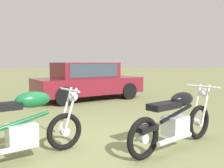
{
  "coord_description": "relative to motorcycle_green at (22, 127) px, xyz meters",
  "views": [
    {
      "loc": [
        -0.42,
        -3.86,
        1.42
      ],
      "look_at": [
        0.37,
        2.18,
        0.87
      ],
      "focal_mm": 37.9,
      "sensor_mm": 36.0,
      "label": 1
    }
  ],
  "objects": [
    {
      "name": "ground_plane",
      "position": [
        1.28,
        0.36,
        -0.49
      ],
      "size": [
        120.0,
        120.0,
        0.0
      ],
      "primitive_type": "plane",
      "color": "olive"
    },
    {
      "name": "motorcycle_black",
      "position": [
        2.41,
        0.19,
        -0.02
      ],
      "size": [
        1.86,
        1.33,
        1.02
      ],
      "rotation": [
        0.0,
        0.0,
        0.56
      ],
      "color": "black",
      "rests_on": "ground"
    },
    {
      "name": "car_burgundy",
      "position": [
        1.09,
        5.65,
        0.3
      ],
      "size": [
        4.43,
        3.34,
        1.43
      ],
      "rotation": [
        0.0,
        0.0,
        0.45
      ],
      "color": "maroon",
      "rests_on": "ground"
    },
    {
      "name": "motorcycle_green",
      "position": [
        0.0,
        0.0,
        0.0
      ],
      "size": [
        1.79,
        1.22,
        1.02
      ],
      "rotation": [
        0.0,
        0.0,
        0.52
      ],
      "color": "black",
      "rests_on": "ground"
    }
  ]
}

